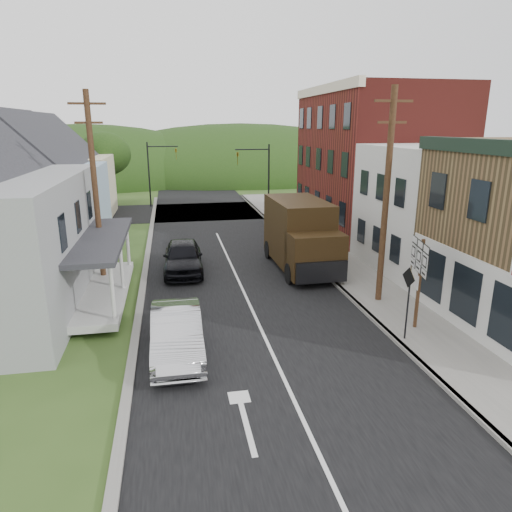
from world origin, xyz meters
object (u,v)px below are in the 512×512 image
route_sign_cluster (419,271)px  dark_sedan (183,257)px  delivery_van (301,235)px  warning_sign (408,294)px  silver_sedan (177,333)px

route_sign_cluster → dark_sedan: bearing=146.7°
delivery_van → warning_sign: size_ratio=2.48×
dark_sedan → route_sign_cluster: route_sign_cluster is taller
route_sign_cluster → warning_sign: route_sign_cluster is taller
silver_sedan → delivery_van: size_ratio=0.72×
delivery_van → route_sign_cluster: 8.55m
dark_sedan → delivery_van: delivery_van is taller
silver_sedan → route_sign_cluster: route_sign_cluster is taller
dark_sedan → route_sign_cluster: 12.21m
delivery_van → silver_sedan: bearing=-129.4°
dark_sedan → warning_sign: warning_sign is taller
dark_sedan → warning_sign: size_ratio=1.85×
dark_sedan → warning_sign: (7.47, -9.67, 1.02)m
route_sign_cluster → warning_sign: 1.28m
warning_sign → dark_sedan: bearing=122.7°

